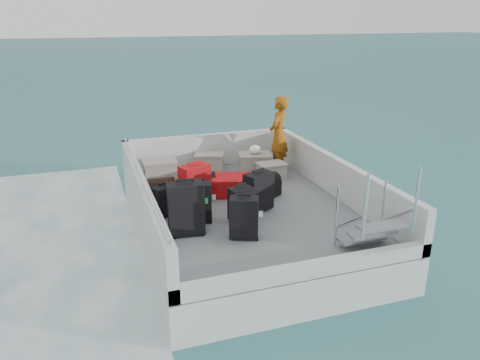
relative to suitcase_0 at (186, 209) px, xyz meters
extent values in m
plane|color=#185456|center=(1.19, 0.74, -1.02)|extent=(160.00, 160.00, 0.00)
cube|color=silver|center=(1.19, 0.74, -0.72)|extent=(3.60, 5.00, 0.60)
cube|color=slate|center=(1.19, 0.74, -0.41)|extent=(3.30, 4.70, 0.02)
cube|color=#B8BCBC|center=(-0.54, 0.74, -0.05)|extent=(0.14, 5.00, 0.70)
cube|color=#B8BCBC|center=(2.92, 0.74, -0.05)|extent=(0.14, 5.00, 0.70)
cube|color=#B8BCBC|center=(1.19, 3.17, -0.05)|extent=(3.60, 0.14, 0.70)
cube|color=#B8BCBC|center=(1.19, -1.69, -0.30)|extent=(3.60, 0.14, 0.20)
cylinder|color=silver|center=(-0.54, 0.74, 0.35)|extent=(0.04, 4.80, 0.04)
cube|color=black|center=(0.00, 0.00, 0.00)|extent=(0.55, 0.34, 0.81)
cube|color=black|center=(0.27, 0.39, -0.08)|extent=(0.48, 0.34, 0.65)
cube|color=black|center=(-0.20, 0.77, -0.15)|extent=(0.41, 0.35, 0.51)
cube|color=black|center=(0.77, -0.41, -0.09)|extent=(0.48, 0.38, 0.64)
cube|color=black|center=(0.93, 0.20, -0.13)|extent=(0.41, 0.30, 0.56)
cube|color=#B30D15|center=(0.41, 1.15, -0.06)|extent=(0.57, 0.46, 0.69)
cube|color=black|center=(1.34, 0.49, -0.07)|extent=(0.54, 0.44, 0.66)
cube|color=#B30D15|center=(1.19, 1.34, -0.23)|extent=(1.00, 0.82, 0.34)
cube|color=gray|center=(0.04, 2.57, -0.22)|extent=(0.63, 0.44, 0.37)
cube|color=gray|center=(1.13, 2.84, -0.23)|extent=(0.66, 0.56, 0.34)
cube|color=gray|center=(1.99, 2.39, -0.21)|extent=(0.70, 0.55, 0.38)
cube|color=gray|center=(2.15, 1.88, -0.25)|extent=(0.54, 0.39, 0.31)
ellipsoid|color=yellow|center=(2.54, 2.44, -0.29)|extent=(0.28, 0.26, 0.22)
ellipsoid|color=white|center=(1.99, 2.39, 0.06)|extent=(0.24, 0.24, 0.18)
imported|color=orange|center=(2.49, 2.36, 0.38)|extent=(0.67, 0.68, 1.57)
camera|label=1|loc=(-1.30, -6.28, 2.72)|focal=35.00mm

